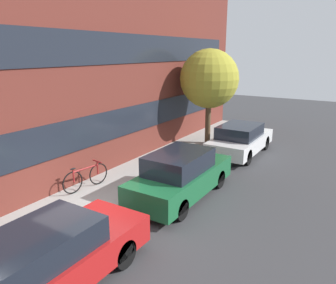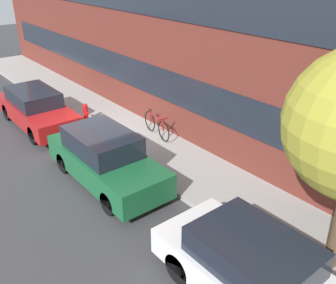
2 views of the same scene
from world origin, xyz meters
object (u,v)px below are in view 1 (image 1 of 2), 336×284
fire_hydrant (40,227)px  street_tree (209,79)px  parked_car_green (181,175)px  parked_car_white (240,139)px  parked_car_red (45,262)px  bicycle (86,177)px

fire_hydrant → street_tree: (9.97, 0.33, 2.77)m
parked_car_green → parked_car_white: bearing=0.0°
parked_car_red → bicycle: size_ratio=2.57×
bicycle → parked_car_green: bearing=-56.4°
parked_car_red → parked_car_green: (5.14, -0.00, 0.04)m
parked_car_red → bicycle: bearing=36.5°
parked_car_red → street_tree: street_tree is taller
fire_hydrant → street_tree: 10.35m
parked_car_red → bicycle: parked_car_red is taller
parked_car_white → street_tree: street_tree is taller
parked_car_red → parked_car_white: size_ratio=1.07×
parked_car_white → fire_hydrant: 9.62m
parked_car_white → street_tree: (0.47, 1.84, 2.57)m
parked_car_green → fire_hydrant: (-4.12, 1.51, -0.26)m
parked_car_red → street_tree: bearing=9.5°
bicycle → street_tree: size_ratio=0.38×
parked_car_green → street_tree: street_tree is taller
parked_car_red → parked_car_green: 5.14m
parked_car_green → bicycle: 3.12m
fire_hydrant → bicycle: bicycle is taller
parked_car_red → bicycle: (3.81, 2.82, -0.15)m
parked_car_green → fire_hydrant: 4.39m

